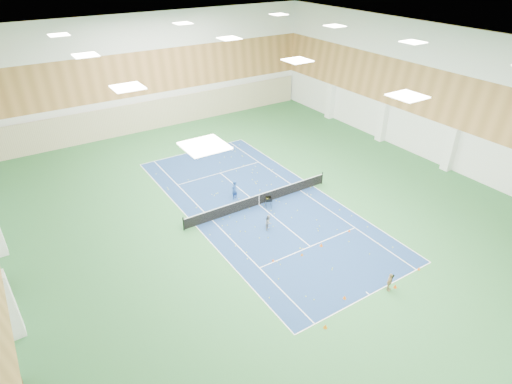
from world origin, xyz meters
The scene contains 21 objects.
ground centered at (0.00, 0.00, 0.00)m, with size 40.00×40.00×0.00m, color #2A6332.
room_shell centered at (0.00, 0.00, 6.00)m, with size 36.00×40.00×12.00m, color white, non-canonical shape.
wood_cladding centered at (0.00, 0.00, 8.00)m, with size 36.00×40.00×8.00m, color #AF7941, non-canonical shape.
ceiling_light_grid centered at (0.00, 0.00, 11.92)m, with size 21.40×25.40×0.06m, color white, non-canonical shape.
court_surface centered at (0.00, 0.00, 0.01)m, with size 10.97×23.77×0.01m, color navy.
tennis_balls_scatter centered at (0.00, 0.00, 0.05)m, with size 10.57×22.77×0.07m, color yellow, non-canonical shape.
tennis_net centered at (0.00, 0.00, 0.55)m, with size 12.80×0.10×1.10m, color black, non-canonical shape.
back_curtain centered at (0.00, 19.75, 1.60)m, with size 35.40×0.16×3.20m, color #C6B793.
door_left_a centered at (-17.92, -8.00, 1.10)m, with size 0.08×1.80×2.20m, color #593319.
coach centered at (-1.13, 1.88, 0.80)m, with size 0.59×0.38×1.61m, color navy.
child_court centered at (-1.22, -3.14, 0.59)m, with size 0.57×0.45×1.18m, color gray.
child_apron centered at (1.23, -12.16, 0.61)m, with size 0.71×0.30×1.21m, color tan.
ball_cart centered at (0.42, -0.70, 0.46)m, with size 0.53×0.53×0.91m, color black, non-canonical shape.
cone_svc_a centered at (-3.00, -6.31, 0.10)m, with size 0.18×0.18×0.20m, color #F0510C.
cone_svc_b centered at (-1.07, -6.85, 0.10)m, with size 0.18×0.18×0.20m, color #DA650B.
cone_svc_c centered at (0.64, -6.76, 0.12)m, with size 0.22×0.22×0.24m, color #E75D0C.
cone_svc_d centered at (3.44, -6.51, 0.10)m, with size 0.18×0.18×0.19m, color #D9460B.
cone_base_a centered at (-3.81, -12.37, 0.13)m, with size 0.23×0.23×0.25m, color orange.
cone_base_b centered at (-1.45, -11.32, 0.12)m, with size 0.21×0.21×0.23m, color orange.
cone_base_c centered at (1.74, -12.25, 0.12)m, with size 0.21×0.21×0.23m, color #FF5A0D.
cone_base_d centered at (4.25, -11.94, 0.10)m, with size 0.18×0.18×0.20m, color #FF5E0D.
Camera 1 is at (-15.60, -23.94, 17.71)m, focal length 30.00 mm.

